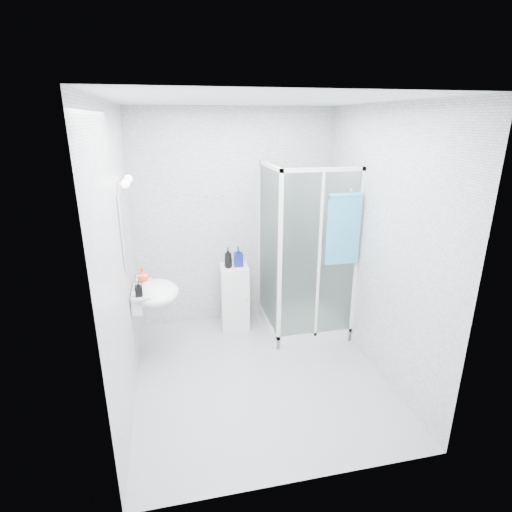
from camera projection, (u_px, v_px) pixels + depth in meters
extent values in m
cube|color=silver|center=(259.00, 253.00, 3.63)|extent=(2.40, 2.60, 2.60)
cube|color=#9EA0A2|center=(259.00, 374.00, 4.05)|extent=(2.40, 2.60, 0.01)
cube|color=white|center=(259.00, 100.00, 3.21)|extent=(2.40, 2.60, 0.01)
cube|color=silver|center=(302.00, 322.00, 4.97)|extent=(0.90, 0.90, 0.12)
cube|color=silver|center=(271.00, 166.00, 4.26)|extent=(0.04, 0.90, 0.04)
cube|color=silver|center=(323.00, 170.00, 3.95)|extent=(0.90, 0.04, 0.04)
cube|color=silver|center=(280.00, 266.00, 4.18)|extent=(0.04, 0.04, 2.00)
cube|color=white|center=(269.00, 250.00, 4.56)|extent=(0.02, 0.82, 1.84)
cube|color=white|center=(319.00, 259.00, 4.24)|extent=(0.82, 0.02, 1.84)
cube|color=silver|center=(319.00, 259.00, 4.25)|extent=(0.03, 0.04, 1.84)
cylinder|color=silver|center=(296.00, 214.00, 4.91)|extent=(0.02, 0.02, 1.00)
cylinder|color=silver|center=(298.00, 176.00, 4.73)|extent=(0.09, 0.05, 0.09)
cylinder|color=silver|center=(298.00, 236.00, 5.05)|extent=(0.12, 0.04, 0.12)
cylinder|color=silver|center=(350.00, 190.00, 4.03)|extent=(0.03, 0.05, 0.03)
cube|color=silver|center=(138.00, 299.00, 3.99)|extent=(0.10, 0.40, 0.18)
ellipsoid|color=silver|center=(156.00, 293.00, 4.01)|extent=(0.46, 0.56, 0.20)
cube|color=silver|center=(143.00, 289.00, 3.97)|extent=(0.16, 0.50, 0.02)
cylinder|color=silver|center=(136.00, 282.00, 3.94)|extent=(0.04, 0.04, 0.16)
cylinder|color=silver|center=(141.00, 276.00, 3.92)|extent=(0.12, 0.02, 0.02)
cube|color=white|center=(125.00, 226.00, 3.74)|extent=(0.02, 0.60, 0.70)
cylinder|color=silver|center=(120.00, 184.00, 3.46)|extent=(0.05, 0.04, 0.04)
sphere|color=white|center=(125.00, 184.00, 3.47)|extent=(0.08, 0.08, 0.08)
cylinder|color=silver|center=(124.00, 179.00, 3.76)|extent=(0.05, 0.04, 0.04)
sphere|color=white|center=(128.00, 179.00, 3.76)|extent=(0.08, 0.08, 0.08)
cylinder|color=silver|center=(205.00, 195.00, 4.63)|extent=(0.02, 0.04, 0.02)
sphere|color=silver|center=(206.00, 195.00, 4.61)|extent=(0.03, 0.03, 0.03)
cylinder|color=silver|center=(223.00, 194.00, 4.67)|extent=(0.02, 0.04, 0.02)
sphere|color=silver|center=(223.00, 195.00, 4.65)|extent=(0.03, 0.03, 0.03)
cube|color=silver|center=(235.00, 297.00, 4.88)|extent=(0.35, 0.35, 0.80)
cube|color=silver|center=(237.00, 302.00, 4.73)|extent=(0.30, 0.03, 0.68)
sphere|color=gold|center=(246.00, 299.00, 4.72)|extent=(0.03, 0.03, 0.03)
cube|color=#328DBD|center=(343.00, 230.00, 4.15)|extent=(0.35, 0.04, 0.73)
cylinder|color=#328DBD|center=(346.00, 195.00, 4.03)|extent=(0.35, 0.05, 0.05)
imported|color=black|center=(228.00, 258.00, 4.66)|extent=(0.10, 0.10, 0.24)
imported|color=navy|center=(238.00, 256.00, 4.71)|extent=(0.12, 0.12, 0.24)
imported|color=#FA331D|center=(143.00, 275.00, 4.10)|extent=(0.14, 0.14, 0.15)
imported|color=black|center=(139.00, 289.00, 3.76)|extent=(0.07, 0.07, 0.15)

